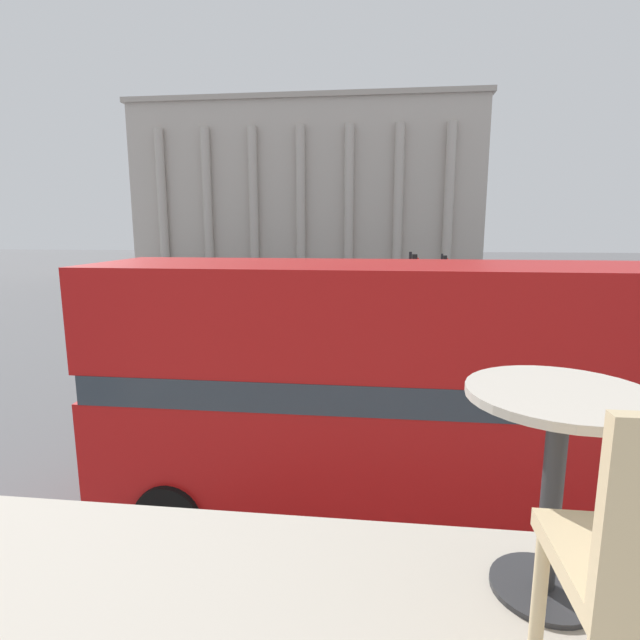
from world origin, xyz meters
name	(u,v)px	position (x,y,z in m)	size (l,w,h in m)	color
double_decker_bus	(421,383)	(0.98, 5.85, 2.39)	(10.42, 2.73, 4.29)	black
cafe_dining_table	(556,447)	(0.86, -0.35, 4.14)	(0.60, 0.60, 0.73)	#2D2D30
plaza_building_left	(312,192)	(-7.45, 55.31, 8.70)	(35.79, 16.71, 17.41)	#BCB2A8
traffic_light_near	(511,331)	(3.61, 10.79, 2.27)	(0.42, 0.24, 3.45)	black
traffic_light_mid	(411,284)	(1.61, 18.95, 2.52)	(0.42, 0.24, 3.85)	black
traffic_light_far	(443,274)	(3.91, 27.38, 2.21)	(0.42, 0.24, 3.35)	black
car_white	(348,339)	(-0.85, 16.39, 0.70)	(4.20, 1.93, 1.35)	black
pedestrian_red	(240,313)	(-5.95, 19.77, 1.02)	(0.32, 0.32, 1.77)	#282B33
pedestrian_black	(389,310)	(0.77, 21.07, 1.06)	(0.32, 0.32, 1.82)	#282B33
pedestrian_yellow	(540,296)	(9.48, 27.62, 0.95)	(0.32, 0.32, 1.66)	#282B33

